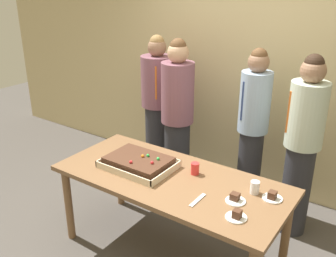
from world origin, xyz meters
TOP-DOWN VIEW (x-y plane):
  - ground_plane at (0.00, 0.00)m, footprint 12.00×12.00m
  - interior_back_panel at (0.00, 1.60)m, footprint 8.00×0.12m
  - party_table at (0.00, 0.00)m, footprint 1.93×0.86m
  - sheet_cake at (-0.32, -0.01)m, footprint 0.60×0.44m
  - plated_slice_near_left at (0.80, 0.16)m, footprint 0.15×0.15m
  - plated_slice_near_right at (0.69, -0.21)m, footprint 0.15×0.15m
  - plated_slice_far_left at (0.59, -0.02)m, footprint 0.15×0.15m
  - drink_cup_nearest at (0.13, 0.16)m, footprint 0.07×0.07m
  - drink_cup_middle at (0.66, 0.16)m, footprint 0.07×0.07m
  - cake_server_utensil at (0.36, -0.17)m, footprint 0.03×0.20m
  - person_serving_front at (0.23, 1.11)m, footprint 0.30×0.30m
  - person_green_shirt_behind at (-0.53, 0.90)m, footprint 0.34×0.34m
  - person_striped_tie_right at (0.77, 0.94)m, footprint 0.33×0.33m
  - person_far_right_suit at (-0.94, 1.11)m, footprint 0.37×0.37m

SIDE VIEW (x-z plane):
  - ground_plane at x=0.00m, z-range 0.00..0.00m
  - party_table at x=0.00m, z-range 0.29..1.06m
  - cake_server_utensil at x=0.36m, z-range 0.76..0.77m
  - plated_slice_far_left at x=0.59m, z-range 0.75..0.81m
  - plated_slice_near_left at x=0.80m, z-range 0.75..0.82m
  - plated_slice_near_right at x=0.69m, z-range 0.75..0.82m
  - sheet_cake at x=-0.32m, z-range 0.75..0.87m
  - drink_cup_nearest at x=0.13m, z-range 0.76..0.86m
  - drink_cup_middle at x=0.66m, z-range 0.76..0.86m
  - person_far_right_suit at x=-0.94m, z-range 0.02..1.73m
  - person_serving_front at x=0.23m, z-range 0.05..1.73m
  - person_striped_tie_right at x=0.77m, z-range 0.04..1.75m
  - person_green_shirt_behind at x=-0.53m, z-range 0.04..1.76m
  - interior_back_panel at x=0.00m, z-range 0.00..3.00m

